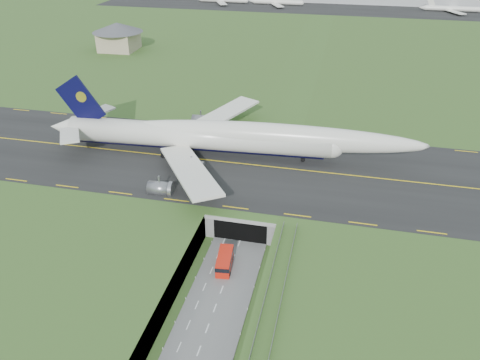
# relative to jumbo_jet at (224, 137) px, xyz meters

# --- Properties ---
(ground) EXTENTS (900.00, 900.00, 0.00)m
(ground) POSITION_rel_jumbo_jet_xyz_m (10.80, -36.38, -11.76)
(ground) COLOR #395321
(ground) RESTS_ON ground
(airfield_deck) EXTENTS (800.00, 800.00, 6.00)m
(airfield_deck) POSITION_rel_jumbo_jet_xyz_m (10.80, -36.38, -8.76)
(airfield_deck) COLOR gray
(airfield_deck) RESTS_ON ground
(trench_road) EXTENTS (12.00, 75.00, 0.20)m
(trench_road) POSITION_rel_jumbo_jet_xyz_m (10.80, -43.88, -11.66)
(trench_road) COLOR slate
(trench_road) RESTS_ON ground
(taxiway) EXTENTS (800.00, 44.00, 0.18)m
(taxiway) POSITION_rel_jumbo_jet_xyz_m (10.80, -3.38, -5.67)
(taxiway) COLOR black
(taxiway) RESTS_ON airfield_deck
(tunnel_portal) EXTENTS (17.00, 22.30, 6.00)m
(tunnel_portal) POSITION_rel_jumbo_jet_xyz_m (10.80, -19.66, -8.43)
(tunnel_portal) COLOR gray
(tunnel_portal) RESTS_ON ground
(guideway) EXTENTS (3.00, 53.00, 7.05)m
(guideway) POSITION_rel_jumbo_jet_xyz_m (21.80, -55.49, -6.44)
(guideway) COLOR #A8A8A3
(guideway) RESTS_ON ground
(jumbo_jet) EXTENTS (102.64, 64.42, 21.35)m
(jumbo_jet) POSITION_rel_jumbo_jet_xyz_m (0.00, 0.00, 0.00)
(jumbo_jet) COLOR white
(jumbo_jet) RESTS_ON ground
(shuttle_tram) EXTENTS (3.74, 7.93, 3.12)m
(shuttle_tram) POSITION_rel_jumbo_jet_xyz_m (9.68, -37.70, -10.05)
(shuttle_tram) COLOR red
(shuttle_tram) RESTS_ON ground
(service_building) EXTENTS (24.53, 24.53, 12.88)m
(service_building) POSITION_rel_jumbo_jet_xyz_m (-77.58, 98.07, 1.87)
(service_building) COLOR tan
(service_building) RESTS_ON ground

